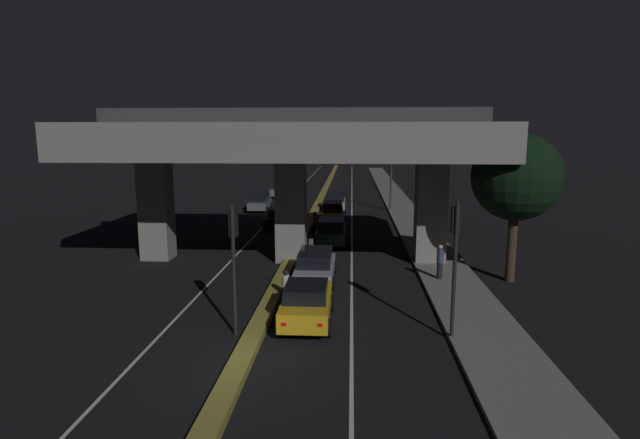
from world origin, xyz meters
TOP-DOWN VIEW (x-y plane):
  - ground_plane at (0.00, 0.00)m, footprint 200.00×200.00m
  - lane_line_left_inner at (-3.48, 35.00)m, footprint 0.12×126.00m
  - lane_line_right_inner at (3.48, 35.00)m, footprint 0.12×126.00m
  - median_divider at (0.00, 35.00)m, footprint 0.69×126.00m
  - sidewalk_right at (8.36, 28.00)m, footprint 2.87×126.00m
  - elevated_overpass at (0.00, 13.30)m, footprint 21.81×11.57m
  - traffic_light_left_of_median at (-0.75, 2.54)m, footprint 0.30×0.49m
  - traffic_light_right_of_median at (7.02, 2.53)m, footprint 0.30×0.49m
  - street_lamp at (6.86, 32.69)m, footprint 1.92×0.32m
  - car_taxi_yellow_lead at (1.75, 3.75)m, footprint 1.98×4.21m
  - car_silver_second at (1.68, 9.38)m, footprint 1.99×4.50m
  - car_dark_green_third at (2.12, 17.89)m, footprint 2.06×4.32m
  - car_taxi_yellow_fourth at (1.88, 26.32)m, footprint 2.03×4.67m
  - car_silver_fifth at (1.98, 32.35)m, footprint 1.89×4.00m
  - car_black_lead_oncoming at (-2.16, 23.63)m, footprint 2.13×4.05m
  - car_grey_second_oncoming at (-5.25, 31.85)m, footprint 1.96×4.36m
  - car_grey_third_oncoming at (-4.99, 42.23)m, footprint 1.95×4.07m
  - motorcycle_black_filtering_near at (0.61, 6.18)m, footprint 0.33×1.99m
  - motorcycle_red_filtering_mid at (1.05, 14.13)m, footprint 0.33×1.93m
  - motorcycle_blue_filtering_far at (0.72, 22.20)m, footprint 0.34×1.81m
  - pedestrian_on_sidewalk at (7.81, 9.57)m, footprint 0.33×0.33m
  - roadside_tree_kerbside_near at (11.32, 9.90)m, footprint 4.25×4.25m

SIDE VIEW (x-z plane):
  - ground_plane at x=0.00m, z-range 0.00..0.00m
  - lane_line_left_inner at x=-3.48m, z-range 0.00..0.00m
  - lane_line_right_inner at x=3.48m, z-range 0.00..0.00m
  - sidewalk_right at x=8.36m, z-range 0.00..0.16m
  - median_divider at x=0.00m, z-range 0.00..0.29m
  - motorcycle_red_filtering_mid at x=1.05m, z-range -0.10..1.28m
  - motorcycle_black_filtering_near at x=0.61m, z-range -0.11..1.32m
  - motorcycle_blue_filtering_far at x=0.72m, z-range -0.11..1.35m
  - car_black_lead_oncoming at x=-2.16m, z-range 0.00..1.46m
  - car_grey_third_oncoming at x=-4.99m, z-range 0.01..1.49m
  - car_silver_second at x=1.68m, z-range 0.04..1.56m
  - car_taxi_yellow_lead at x=1.75m, z-range 0.03..1.62m
  - car_dark_green_third at x=2.12m, z-range 0.04..1.72m
  - car_grey_second_oncoming at x=-5.25m, z-range 0.02..1.75m
  - car_taxi_yellow_fourth at x=1.88m, z-range 0.04..1.74m
  - car_silver_fifth at x=1.98m, z-range 0.02..1.81m
  - pedestrian_on_sidewalk at x=7.81m, z-range 0.16..1.88m
  - traffic_light_left_of_median at x=-0.75m, z-range 0.87..5.64m
  - traffic_light_right_of_median at x=7.02m, z-range 0.91..5.88m
  - street_lamp at x=6.86m, z-range 0.68..7.84m
  - roadside_tree_kerbside_near at x=11.32m, z-range 1.51..8.83m
  - elevated_overpass at x=0.00m, z-range 2.20..10.85m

